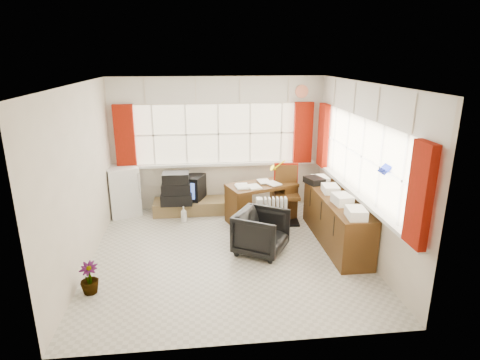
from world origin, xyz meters
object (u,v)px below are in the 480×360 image
object	(u,v)px
radiator	(273,220)
tv_bench	(191,206)
desk	(261,200)
crt_tv	(190,187)
credenza	(336,219)
task_chair	(286,191)
mini_fridge	(123,191)
desk_lamp	(283,167)
office_chair	(261,232)

from	to	relation	value
radiator	tv_bench	bearing A→B (deg)	138.93
desk	crt_tv	xyz separation A→B (m)	(-1.27, 0.63, 0.09)
radiator	credenza	bearing A→B (deg)	-20.48
task_chair	radiator	distance (m)	0.77
desk	mini_fridge	xyz separation A→B (m)	(-2.50, 0.61, 0.08)
mini_fridge	desk_lamp	bearing A→B (deg)	-9.58
task_chair	crt_tv	size ratio (longest dim) A/B	1.64
radiator	office_chair	bearing A→B (deg)	-117.34
task_chair	office_chair	distance (m)	1.36
desk_lamp	task_chair	xyz separation A→B (m)	(0.04, -0.14, -0.42)
mini_fridge	crt_tv	bearing A→B (deg)	1.35
credenza	crt_tv	xyz separation A→B (m)	(-2.30, 1.63, 0.08)
desk_lamp	office_chair	bearing A→B (deg)	-114.26
office_chair	radiator	xyz separation A→B (m)	(0.29, 0.56, -0.06)
tv_bench	radiator	bearing A→B (deg)	-41.07
task_chair	credenza	xyz separation A→B (m)	(0.59, -0.97, -0.16)
tv_bench	mini_fridge	world-z (taller)	mini_fridge
desk_lamp	mini_fridge	distance (m)	2.98
credenza	crt_tv	distance (m)	2.82
mini_fridge	desk	bearing A→B (deg)	-13.61
desk	credenza	world-z (taller)	credenza
desk_lamp	tv_bench	world-z (taller)	desk_lamp
radiator	tv_bench	distance (m)	1.79
desk_lamp	tv_bench	xyz separation A→B (m)	(-1.65, 0.41, -0.84)
office_chair	tv_bench	distance (m)	2.03
office_chair	radiator	world-z (taller)	radiator
task_chair	credenza	distance (m)	1.15
credenza	desk	bearing A→B (deg)	135.93
task_chair	desk_lamp	bearing A→B (deg)	107.79
task_chair	office_chair	bearing A→B (deg)	-118.36
desk	mini_fridge	bearing A→B (deg)	166.39
desk	task_chair	xyz separation A→B (m)	(0.44, -0.02, 0.17)
office_chair	crt_tv	distance (m)	2.13
mini_fridge	credenza	bearing A→B (deg)	-24.39
desk_lamp	credenza	world-z (taller)	desk_lamp
task_chair	crt_tv	xyz separation A→B (m)	(-1.71, 0.65, -0.07)
office_chair	credenza	world-z (taller)	credenza
desk_lamp	radiator	bearing A→B (deg)	-111.91
task_chair	desk	bearing A→B (deg)	177.44
radiator	tv_bench	xyz separation A→B (m)	(-1.34, 1.17, -0.14)
tv_bench	mini_fridge	bearing A→B (deg)	176.34
desk	office_chair	world-z (taller)	desk
desk	credenza	distance (m)	1.43
desk_lamp	crt_tv	size ratio (longest dim) A/B	0.63
desk	radiator	size ratio (longest dim) A/B	2.01
tv_bench	desk_lamp	bearing A→B (deg)	-13.93
desk_lamp	office_chair	xyz separation A→B (m)	(-0.59, -1.32, -0.64)
desk	credenza	size ratio (longest dim) A/B	0.66
desk	tv_bench	distance (m)	1.38
desk_lamp	mini_fridge	bearing A→B (deg)	170.42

